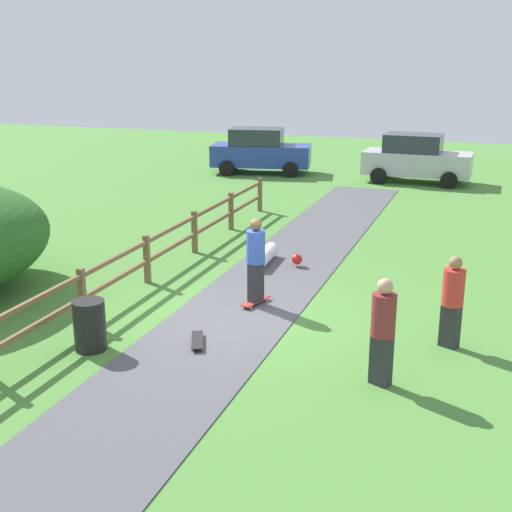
% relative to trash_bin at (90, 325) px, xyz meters
% --- Properties ---
extents(ground_plane, '(60.00, 60.00, 0.00)m').
position_rel_trash_bin_xyz_m(ground_plane, '(1.80, 2.29, -0.45)').
color(ground_plane, '#4C8438').
extents(asphalt_path, '(2.40, 28.00, 0.02)m').
position_rel_trash_bin_xyz_m(asphalt_path, '(1.80, 2.29, -0.44)').
color(asphalt_path, '#515156').
rests_on(asphalt_path, ground_plane).
extents(wooden_fence, '(0.12, 18.12, 1.10)m').
position_rel_trash_bin_xyz_m(wooden_fence, '(-0.80, 2.29, 0.22)').
color(wooden_fence, brown).
rests_on(wooden_fence, ground_plane).
extents(trash_bin, '(0.56, 0.56, 0.90)m').
position_rel_trash_bin_xyz_m(trash_bin, '(0.00, 0.00, 0.00)').
color(trash_bin, black).
rests_on(trash_bin, ground_plane).
extents(skater_riding, '(0.47, 0.82, 1.81)m').
position_rel_trash_bin_xyz_m(skater_riding, '(2.00, 3.01, 0.58)').
color(skater_riding, '#B23326').
rests_on(skater_riding, asphalt_path).
extents(skater_fallen, '(1.17, 1.42, 0.36)m').
position_rel_trash_bin_xyz_m(skater_fallen, '(1.32, 5.75, -0.25)').
color(skater_fallen, white).
rests_on(skater_fallen, asphalt_path).
extents(skateboard_loose, '(0.51, 0.81, 0.08)m').
position_rel_trash_bin_xyz_m(skateboard_loose, '(1.68, 0.79, -0.36)').
color(skateboard_loose, black).
rests_on(skateboard_loose, asphalt_path).
extents(bystander_maroon, '(0.49, 0.49, 1.74)m').
position_rel_trash_bin_xyz_m(bystander_maroon, '(5.00, 0.39, 0.51)').
color(bystander_maroon, '#2D2D33').
rests_on(bystander_maroon, ground_plane).
extents(bystander_red, '(0.50, 0.50, 1.67)m').
position_rel_trash_bin_xyz_m(bystander_red, '(5.91, 2.22, 0.47)').
color(bystander_red, '#2D2D33').
rests_on(bystander_red, ground_plane).
extents(parked_car_blue, '(4.45, 2.62, 1.92)m').
position_rel_trash_bin_xyz_m(parked_car_blue, '(-3.24, 18.28, 0.51)').
color(parked_car_blue, '#283D99').
rests_on(parked_car_blue, ground_plane).
extents(parked_car_silver, '(4.24, 2.07, 1.92)m').
position_rel_trash_bin_xyz_m(parked_car_silver, '(3.36, 18.29, 0.51)').
color(parked_car_silver, '#B7B7BC').
rests_on(parked_car_silver, ground_plane).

